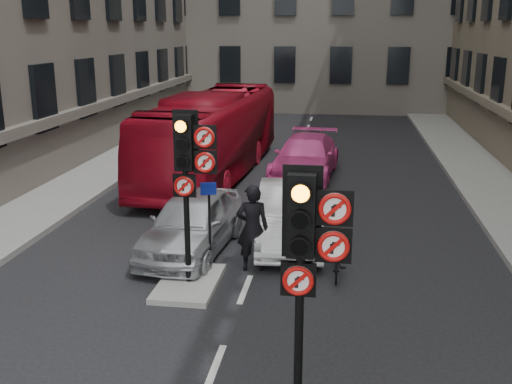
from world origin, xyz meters
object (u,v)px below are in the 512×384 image
(info_sign, at_px, (209,213))
(car_pink, at_px, (305,157))
(car_silver, at_px, (192,222))
(motorcycle, at_px, (336,255))
(bus_red, at_px, (213,135))
(signal_far, at_px, (189,161))
(signal_near, at_px, (307,243))
(motorcyclist, at_px, (252,228))
(car_white, at_px, (290,214))

(info_sign, bearing_deg, car_pink, 64.83)
(car_silver, distance_m, motorcycle, 3.61)
(bus_red, height_order, motorcycle, bus_red)
(signal_far, relative_size, car_silver, 0.83)
(signal_near, distance_m, info_sign, 5.44)
(bus_red, bearing_deg, car_silver, -78.09)
(car_silver, relative_size, info_sign, 2.19)
(car_pink, distance_m, motorcyclist, 8.74)
(signal_far, relative_size, car_pink, 0.70)
(car_white, relative_size, motorcyclist, 2.24)
(signal_near, height_order, signal_far, signal_far)
(car_white, bearing_deg, motorcycle, -63.97)
(bus_red, bearing_deg, info_sign, -74.80)
(car_white, height_order, motorcyclist, motorcyclist)
(motorcycle, bearing_deg, motorcyclist, 176.58)
(signal_far, xyz_separation_m, motorcyclist, (1.10, 1.08, -1.72))
(signal_near, xyz_separation_m, motorcycle, (0.36, 5.01, -2.11))
(motorcyclist, distance_m, info_sign, 1.03)
(signal_far, height_order, car_silver, signal_far)
(signal_far, relative_size, motorcycle, 2.29)
(car_silver, height_order, car_pink, car_pink)
(bus_red, bearing_deg, signal_near, -69.27)
(signal_near, relative_size, signal_far, 1.00)
(signal_near, height_order, info_sign, signal_near)
(motorcycle, bearing_deg, signal_far, -162.46)
(motorcycle, bearing_deg, car_white, 119.69)
(car_silver, bearing_deg, car_white, 28.70)
(car_white, xyz_separation_m, car_pink, (-0.07, 6.79, 0.01))
(car_white, height_order, car_pink, car_pink)
(car_pink, bearing_deg, motorcycle, -76.94)
(signal_far, distance_m, motorcyclist, 2.31)
(signal_far, height_order, info_sign, signal_far)
(signal_near, height_order, motorcyclist, signal_near)
(car_silver, height_order, info_sign, info_sign)
(signal_far, bearing_deg, signal_near, -56.98)
(signal_near, distance_m, bus_red, 14.27)
(signal_near, relative_size, car_silver, 0.83)
(bus_red, bearing_deg, motorcyclist, -68.76)
(signal_near, height_order, car_silver, signal_near)
(car_white, bearing_deg, car_silver, -161.06)
(signal_near, relative_size, info_sign, 1.82)
(bus_red, bearing_deg, signal_far, -76.92)
(motorcyclist, bearing_deg, motorcycle, 168.62)
(car_pink, height_order, bus_red, bus_red)
(car_pink, xyz_separation_m, motorcyclist, (-0.59, -8.72, 0.25))
(motorcyclist, bearing_deg, signal_far, 35.11)
(motorcyclist, bearing_deg, car_silver, -39.30)
(bus_red, height_order, info_sign, bus_red)
(signal_near, relative_size, car_white, 0.81)
(car_pink, relative_size, info_sign, 2.60)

